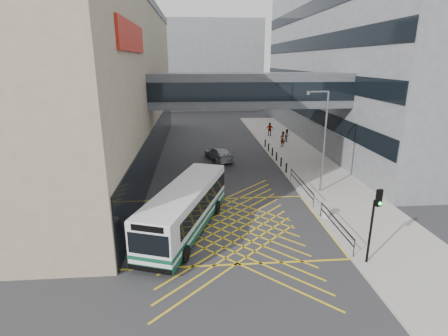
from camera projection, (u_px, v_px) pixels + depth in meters
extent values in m
plane|color=#333335|center=(229.00, 225.00, 22.28)|extent=(120.00, 120.00, 0.00)
cube|color=gray|center=(29.00, 83.00, 33.76)|extent=(24.00, 42.00, 16.00)
cube|color=black|center=(158.00, 141.00, 36.47)|extent=(0.10, 41.50, 4.00)
cube|color=#AB1C10|center=(132.00, 37.00, 22.24)|extent=(0.18, 9.00, 1.80)
cube|color=slate|center=(400.00, 61.00, 44.07)|extent=(24.00, 44.00, 20.00)
cube|color=black|center=(304.00, 110.00, 44.90)|extent=(0.10, 43.50, 1.60)
cube|color=black|center=(306.00, 78.00, 43.72)|extent=(0.10, 43.50, 1.60)
cube|color=black|center=(308.00, 44.00, 42.54)|extent=(0.10, 43.50, 1.60)
cube|color=black|center=(311.00, 8.00, 41.36)|extent=(0.10, 43.50, 1.60)
cube|color=slate|center=(194.00, 66.00, 76.62)|extent=(28.00, 16.00, 18.00)
cube|color=#44494E|center=(250.00, 90.00, 31.74)|extent=(20.00, 4.00, 3.00)
cube|color=black|center=(253.00, 92.00, 29.81)|extent=(19.50, 0.06, 1.60)
cube|color=black|center=(246.00, 88.00, 33.66)|extent=(19.50, 0.06, 1.60)
cube|color=#A8A39A|center=(300.00, 158.00, 37.25)|extent=(6.00, 54.00, 0.16)
cube|color=gold|center=(229.00, 225.00, 22.28)|extent=(12.00, 9.00, 0.01)
cube|color=silver|center=(186.00, 207.00, 21.13)|extent=(5.43, 10.29, 2.48)
cube|color=#0E4631|center=(186.00, 224.00, 21.45)|extent=(5.48, 10.34, 0.31)
cube|color=#0E4631|center=(186.00, 216.00, 21.30)|extent=(5.50, 10.35, 0.20)
cube|color=black|center=(188.00, 199.00, 21.54)|extent=(5.07, 9.10, 0.96)
cube|color=black|center=(148.00, 244.00, 16.40)|extent=(2.02, 0.75, 1.10)
cube|color=black|center=(147.00, 229.00, 16.14)|extent=(1.58, 0.59, 0.32)
cube|color=silver|center=(185.00, 188.00, 20.76)|extent=(5.38, 10.20, 0.09)
cube|color=black|center=(150.00, 269.00, 16.78)|extent=(2.20, 0.83, 0.28)
cube|color=black|center=(209.00, 195.00, 26.13)|extent=(2.20, 0.83, 0.28)
cylinder|color=black|center=(144.00, 248.00, 18.66)|extent=(0.54, 0.95, 0.92)
cylinder|color=black|center=(185.00, 254.00, 18.12)|extent=(0.54, 0.95, 0.92)
cylinder|color=black|center=(185.00, 204.00, 24.44)|extent=(0.54, 0.95, 0.92)
cylinder|color=black|center=(217.00, 207.00, 23.90)|extent=(0.54, 0.95, 0.92)
imported|color=silver|center=(162.00, 228.00, 20.39)|extent=(2.08, 4.55, 1.42)
imported|color=black|center=(203.00, 176.00, 29.64)|extent=(2.18, 4.68, 1.42)
imported|color=gray|center=(219.00, 153.00, 36.67)|extent=(3.27, 5.06, 1.46)
cylinder|color=black|center=(370.00, 232.00, 17.46)|extent=(0.15, 0.15, 3.41)
cube|color=black|center=(379.00, 198.00, 16.70)|extent=(0.33, 0.27, 0.85)
sphere|color=#19E533|center=(380.00, 203.00, 16.69)|extent=(0.21, 0.21, 0.16)
cylinder|color=slate|center=(324.00, 143.00, 26.56)|extent=(0.17, 0.17, 7.75)
cube|color=slate|center=(319.00, 92.00, 25.31)|extent=(1.55, 0.21, 0.10)
cylinder|color=slate|center=(308.00, 93.00, 25.22)|extent=(0.29, 0.29, 0.24)
cylinder|color=#ADA89E|center=(326.00, 211.00, 22.96)|extent=(0.50, 0.50, 0.86)
cube|color=black|center=(336.00, 220.00, 20.53)|extent=(0.05, 5.00, 0.05)
cube|color=black|center=(336.00, 226.00, 20.65)|extent=(0.05, 5.00, 0.05)
cube|color=black|center=(301.00, 181.00, 27.20)|extent=(0.05, 6.00, 0.05)
cube|color=black|center=(301.00, 185.00, 27.32)|extent=(0.05, 6.00, 0.05)
cylinder|color=black|center=(354.00, 248.00, 18.28)|extent=(0.04, 0.04, 1.00)
cylinder|color=black|center=(321.00, 209.00, 23.04)|extent=(0.04, 0.04, 1.00)
cylinder|color=black|center=(314.00, 201.00, 24.47)|extent=(0.04, 0.04, 1.00)
cylinder|color=black|center=(291.00, 174.00, 30.19)|extent=(0.04, 0.04, 1.00)
cylinder|color=black|center=(286.00, 168.00, 32.11)|extent=(0.14, 0.14, 0.90)
cylinder|color=black|center=(281.00, 162.00, 34.02)|extent=(0.14, 0.14, 0.90)
cylinder|color=black|center=(276.00, 157.00, 35.92)|extent=(0.14, 0.14, 0.90)
cylinder|color=black|center=(272.00, 152.00, 37.83)|extent=(0.14, 0.14, 0.90)
cylinder|color=black|center=(269.00, 147.00, 39.73)|extent=(0.14, 0.14, 0.90)
cylinder|color=black|center=(265.00, 143.00, 41.64)|extent=(0.14, 0.14, 0.90)
imported|color=gray|center=(282.00, 139.00, 41.78)|extent=(0.89, 0.87, 1.84)
imported|color=gray|center=(287.00, 136.00, 44.13)|extent=(0.91, 0.84, 1.62)
imported|color=gray|center=(270.00, 129.00, 47.67)|extent=(1.19, 0.90, 1.82)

